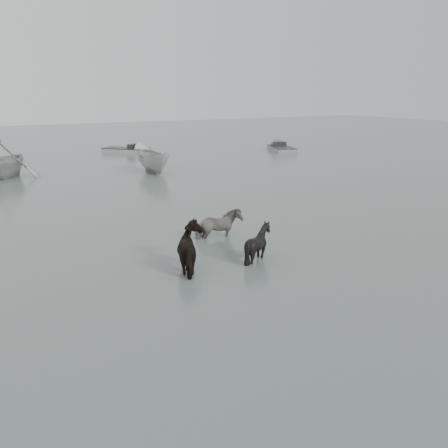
{
  "coord_description": "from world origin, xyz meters",
  "views": [
    {
      "loc": [
        -8.62,
        -12.96,
        5.15
      ],
      "look_at": [
        -0.98,
        0.52,
        1.0
      ],
      "focal_mm": 40.0,
      "sensor_mm": 36.0,
      "label": 1
    }
  ],
  "objects": [
    {
      "name": "pony_black",
      "position": [
        -0.3,
        -0.44,
        0.7
      ],
      "size": [
        1.48,
        1.37,
        1.41
      ],
      "primitive_type": "imported",
      "rotation": [
        0.0,
        0.0,
        1.37
      ],
      "color": "black",
      "rests_on": "ground"
    },
    {
      "name": "pony_pinto",
      "position": [
        -0.24,
        2.22,
        0.71
      ],
      "size": [
        1.73,
        0.87,
        1.42
      ],
      "primitive_type": "imported",
      "rotation": [
        0.0,
        0.0,
        1.5
      ],
      "color": "black",
      "rests_on": "ground"
    },
    {
      "name": "rowboat_trail",
      "position": [
        -5.34,
        20.05,
        1.23
      ],
      "size": [
        5.97,
        6.14,
        2.46
      ],
      "primitive_type": "imported",
      "rotation": [
        0.0,
        0.0,
        2.54
      ],
      "color": "#A1A3A1",
      "rests_on": "ground"
    },
    {
      "name": "skiff_port",
      "position": [
        17.56,
        22.93,
        0.38
      ],
      "size": [
        3.41,
        5.74,
        0.75
      ],
      "primitive_type": null,
      "rotation": [
        0.0,
        0.0,
        1.22
      ],
      "color": "gray",
      "rests_on": "ground"
    },
    {
      "name": "ground",
      "position": [
        0.0,
        0.0,
        0.0
      ],
      "size": [
        140.0,
        140.0,
        0.0
      ],
      "primitive_type": "plane",
      "color": "#55655F",
      "rests_on": "ground"
    },
    {
      "name": "skiff_mid",
      "position": [
        5.32,
        28.72,
        0.38
      ],
      "size": [
        4.81,
        5.24,
        0.75
      ],
      "primitive_type": null,
      "rotation": [
        0.0,
        0.0,
        -0.86
      ],
      "color": "#A8ABA9",
      "rests_on": "ground"
    },
    {
      "name": "boat_small",
      "position": [
        3.32,
        17.33,
        0.8
      ],
      "size": [
        1.83,
        4.21,
        1.59
      ],
      "primitive_type": "imported",
      "rotation": [
        0.0,
        0.0,
        -0.07
      ],
      "color": "#B1B2AD",
      "rests_on": "ground"
    },
    {
      "name": "pony_dark",
      "position": [
        -2.39,
        -0.21,
        0.83
      ],
      "size": [
        1.54,
        1.76,
        1.67
      ],
      "primitive_type": "imported",
      "rotation": [
        0.0,
        0.0,
        1.65
      ],
      "color": "black",
      "rests_on": "ground"
    }
  ]
}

